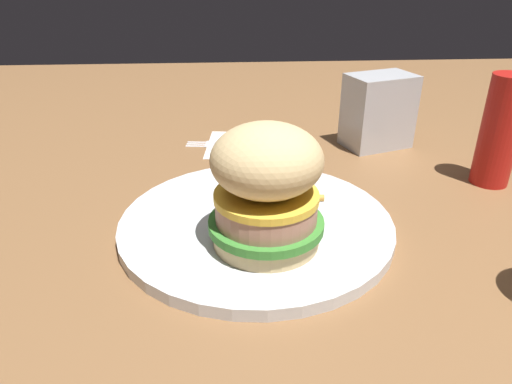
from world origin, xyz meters
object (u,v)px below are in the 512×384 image
at_px(napkin, 245,145).
at_px(fork, 244,143).
at_px(sandwich, 266,187).
at_px(ketchup_bottle, 500,131).
at_px(napkin_dispenser, 378,111).
at_px(fries_pile, 272,192).
at_px(plate, 256,224).

relative_size(napkin, fork, 0.63).
relative_size(sandwich, ketchup_bottle, 0.86).
bearing_deg(napkin_dispenser, sandwich, 37.12).
height_order(sandwich, fries_pile, sandwich).
xyz_separation_m(plate, ketchup_bottle, (0.09, -0.29, 0.06)).
bearing_deg(plate, fries_pile, -22.73).
relative_size(fries_pile, napkin_dispenser, 0.95).
distance_m(sandwich, napkin_dispenser, 0.32).
relative_size(napkin, ketchup_bottle, 0.83).
distance_m(fries_pile, napkin, 0.19).
height_order(plate, fork, plate).
relative_size(sandwich, napkin_dispenser, 1.11).
distance_m(fries_pile, napkin_dispenser, 0.24).
bearing_deg(napkin, fries_pile, -173.31).
distance_m(sandwich, fries_pile, 0.11).
xyz_separation_m(napkin, ketchup_bottle, (-0.14, -0.29, 0.06)).
xyz_separation_m(fork, napkin_dispenser, (-0.01, -0.19, 0.05)).
bearing_deg(ketchup_bottle, fries_pile, 98.45).
bearing_deg(fries_pile, ketchup_bottle, -81.55).
bearing_deg(fries_pile, napkin, 6.69).
height_order(plate, napkin_dispenser, napkin_dispenser).
bearing_deg(sandwich, napkin, 1.38).
xyz_separation_m(fries_pile, ketchup_bottle, (0.04, -0.27, 0.05)).
height_order(fries_pile, napkin, fries_pile).
height_order(sandwich, fork, sandwich).
bearing_deg(fries_pile, sandwich, 171.00).
bearing_deg(ketchup_bottle, fork, 63.78).
distance_m(plate, sandwich, 0.08).
bearing_deg(napkin_dispenser, napkin, -22.10).
xyz_separation_m(plate, napkin, (0.23, 0.00, -0.01)).
height_order(fork, ketchup_bottle, ketchup_bottle).
bearing_deg(sandwich, napkin_dispenser, -34.29).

